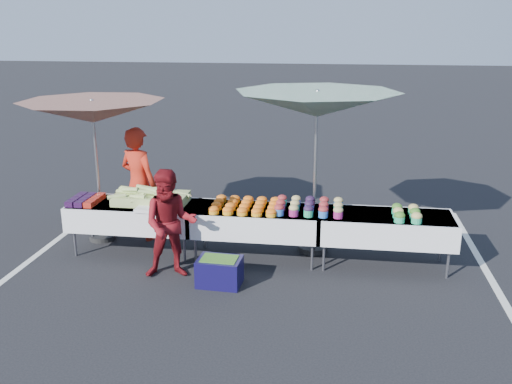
# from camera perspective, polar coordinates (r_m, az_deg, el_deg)

# --- Properties ---
(ground) EXTENTS (80.00, 80.00, 0.00)m
(ground) POSITION_cam_1_polar(r_m,az_deg,el_deg) (8.32, 0.00, -6.61)
(ground) COLOR black
(stripe_left) EXTENTS (0.10, 5.00, 0.00)m
(stripe_left) POSITION_cam_1_polar(r_m,az_deg,el_deg) (9.30, -20.00, -5.08)
(stripe_left) COLOR silver
(stripe_left) RESTS_ON ground
(stripe_right) EXTENTS (0.10, 5.00, 0.00)m
(stripe_right) POSITION_cam_1_polar(r_m,az_deg,el_deg) (8.51, 22.04, -7.35)
(stripe_right) COLOR silver
(stripe_right) RESTS_ON ground
(table_left) EXTENTS (1.86, 0.81, 0.75)m
(table_left) POSITION_cam_1_polar(r_m,az_deg,el_deg) (8.54, -12.05, -2.18)
(table_left) COLOR white
(table_left) RESTS_ON ground
(table_center) EXTENTS (1.86, 0.81, 0.75)m
(table_center) POSITION_cam_1_polar(r_m,az_deg,el_deg) (8.10, 0.00, -2.82)
(table_center) COLOR white
(table_center) RESTS_ON ground
(table_right) EXTENTS (1.86, 0.81, 0.75)m
(table_right) POSITION_cam_1_polar(r_m,az_deg,el_deg) (8.06, 12.79, -3.37)
(table_right) COLOR white
(table_right) RESTS_ON ground
(berry_punnets) EXTENTS (0.40, 0.54, 0.08)m
(berry_punnets) POSITION_cam_1_polar(r_m,az_deg,el_deg) (8.69, -16.67, -0.76)
(berry_punnets) COLOR black
(berry_punnets) RESTS_ON table_left
(corn_pile) EXTENTS (1.16, 0.57, 0.26)m
(corn_pile) POSITION_cam_1_polar(r_m,az_deg,el_deg) (8.42, -10.51, -0.53)
(corn_pile) COLOR #97C163
(corn_pile) RESTS_ON table_left
(plastic_bags) EXTENTS (0.30, 0.25, 0.05)m
(plastic_bags) POSITION_cam_1_polar(r_m,az_deg,el_deg) (8.11, -10.86, -1.69)
(plastic_bags) COLOR white
(plastic_bags) RESTS_ON table_left
(carrot_bowls) EXTENTS (0.95, 0.69, 0.11)m
(carrot_bowls) POSITION_cam_1_polar(r_m,az_deg,el_deg) (8.05, -1.07, -1.34)
(carrot_bowls) COLOR orange
(carrot_bowls) RESTS_ON table_center
(potato_cups) EXTENTS (0.94, 0.58, 0.16)m
(potato_cups) POSITION_cam_1_polar(r_m,az_deg,el_deg) (7.96, 5.35, -1.39)
(potato_cups) COLOR blue
(potato_cups) RESTS_ON table_right
(bean_baskets) EXTENTS (0.36, 0.50, 0.15)m
(bean_baskets) POSITION_cam_1_polar(r_m,az_deg,el_deg) (7.92, 14.83, -2.05)
(bean_baskets) COLOR #29A46F
(bean_baskets) RESTS_ON table_right
(vendor) EXTENTS (0.76, 0.65, 1.77)m
(vendor) POSITION_cam_1_polar(r_m,az_deg,el_deg) (8.99, -11.63, 0.83)
(vendor) COLOR #B52514
(vendor) RESTS_ON ground
(customer) EXTENTS (0.82, 0.71, 1.48)m
(customer) POSITION_cam_1_polar(r_m,az_deg,el_deg) (7.58, -8.58, -3.19)
(customer) COLOR maroon
(customer) RESTS_ON ground
(umbrella_left) EXTENTS (2.75, 2.75, 2.20)m
(umbrella_left) POSITION_cam_1_polar(r_m,az_deg,el_deg) (8.83, -16.03, 7.62)
(umbrella_left) COLOR black
(umbrella_left) RESTS_ON ground
(umbrella_right) EXTENTS (2.58, 2.58, 2.40)m
(umbrella_right) POSITION_cam_1_polar(r_m,az_deg,el_deg) (8.04, 6.13, 8.60)
(umbrella_right) COLOR black
(umbrella_right) RESTS_ON ground
(storage_bin) EXTENTS (0.58, 0.44, 0.37)m
(storage_bin) POSITION_cam_1_polar(r_m,az_deg,el_deg) (7.47, -3.67, -7.88)
(storage_bin) COLOR #0F0B38
(storage_bin) RESTS_ON ground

